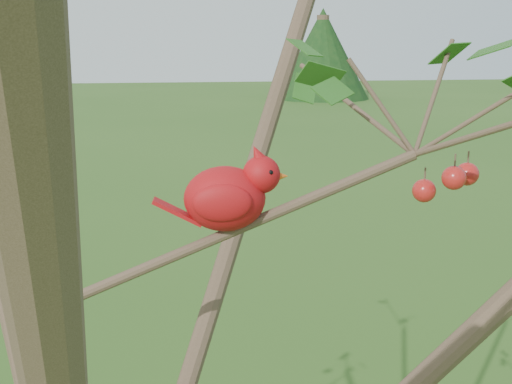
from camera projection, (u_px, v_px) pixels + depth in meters
crabapple_tree at (77, 229)px, 0.90m from camera, size 2.35×2.05×2.95m
cardinal at (229, 195)px, 1.02m from camera, size 0.22×0.12×0.15m
distant_trees at (108, 63)px, 24.61m from camera, size 43.68×8.65×3.86m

